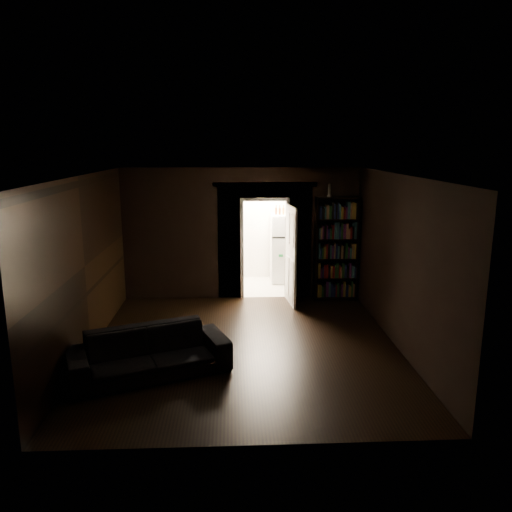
# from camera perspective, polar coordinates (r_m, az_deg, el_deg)

# --- Properties ---
(ground) EXTENTS (5.50, 5.50, 0.00)m
(ground) POSITION_cam_1_polar(r_m,az_deg,el_deg) (8.35, -1.28, -10.37)
(ground) COLOR black
(ground) RESTS_ON ground
(room_walls) EXTENTS (5.02, 5.61, 2.84)m
(room_walls) POSITION_cam_1_polar(r_m,az_deg,el_deg) (8.90, -1.57, 2.40)
(room_walls) COLOR black
(room_walls) RESTS_ON ground
(kitchen_alcove) EXTENTS (2.20, 1.80, 2.60)m
(kitchen_alcove) POSITION_cam_1_polar(r_m,az_deg,el_deg) (11.75, 0.65, 2.58)
(kitchen_alcove) COLOR #B6AC9E
(kitchen_alcove) RESTS_ON ground
(sofa) EXTENTS (2.45, 1.72, 0.87)m
(sofa) POSITION_cam_1_polar(r_m,az_deg,el_deg) (7.45, -12.11, -9.98)
(sofa) COLOR black
(sofa) RESTS_ON ground
(bookshelf) EXTENTS (0.95, 0.52, 2.20)m
(bookshelf) POSITION_cam_1_polar(r_m,az_deg,el_deg) (10.68, 9.12, 0.80)
(bookshelf) COLOR black
(bookshelf) RESTS_ON ground
(refrigerator) EXTENTS (0.88, 0.83, 1.65)m
(refrigerator) POSITION_cam_1_polar(r_m,az_deg,el_deg) (12.03, 3.45, 0.92)
(refrigerator) COLOR silver
(refrigerator) RESTS_ON ground
(door) EXTENTS (0.14, 0.85, 2.05)m
(door) POSITION_cam_1_polar(r_m,az_deg,el_deg) (10.31, 4.01, 0.07)
(door) COLOR white
(door) RESTS_ON ground
(figurine) EXTENTS (0.12, 0.12, 0.27)m
(figurine) POSITION_cam_1_polar(r_m,az_deg,el_deg) (10.52, 8.39, 7.45)
(figurine) COLOR white
(figurine) RESTS_ON bookshelf
(bottles) EXTENTS (0.57, 0.14, 0.23)m
(bottles) POSITION_cam_1_polar(r_m,az_deg,el_deg) (11.77, 3.56, 5.30)
(bottles) COLOR black
(bottles) RESTS_ON refrigerator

